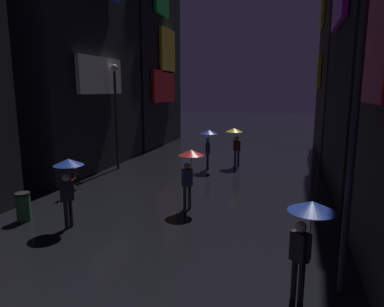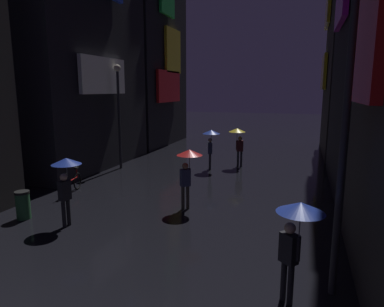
{
  "view_description": "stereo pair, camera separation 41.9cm",
  "coord_description": "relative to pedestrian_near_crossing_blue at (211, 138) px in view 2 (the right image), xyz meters",
  "views": [
    {
      "loc": [
        3.86,
        -2.63,
        4.17
      ],
      "look_at": [
        0.0,
        10.46,
        1.61
      ],
      "focal_mm": 32.0,
      "sensor_mm": 36.0,
      "label": 1
    },
    {
      "loc": [
        4.26,
        -2.5,
        4.17
      ],
      "look_at": [
        0.0,
        10.46,
        1.61
      ],
      "focal_mm": 32.0,
      "sensor_mm": 36.0,
      "label": 2
    }
  ],
  "objects": [
    {
      "name": "pedestrian_far_right_yellow",
      "position": [
        1.2,
        1.18,
        0.0
      ],
      "size": [
        0.9,
        0.9,
        2.12
      ],
      "color": "#2D2D38",
      "rests_on": "ground"
    },
    {
      "name": "building_left_far",
      "position": [
        -7.18,
        7.29,
        6.93
      ],
      "size": [
        4.25,
        7.62,
        17.21
      ],
      "color": "#232328",
      "rests_on": "ground"
    },
    {
      "name": "streetlamp_right_near",
      "position": [
        5.3,
        -9.98,
        2.22
      ],
      "size": [
        0.36,
        0.36,
        6.34
      ],
      "color": "#2D2D33",
      "rests_on": "ground"
    },
    {
      "name": "bicycle_parked_at_storefront",
      "position": [
        -4.3,
        -5.76,
        -1.28
      ],
      "size": [
        0.47,
        1.79,
        0.96
      ],
      "color": "black",
      "rests_on": "ground"
    },
    {
      "name": "streetlamp_left_far",
      "position": [
        -4.7,
        -1.12,
        1.74
      ],
      "size": [
        0.36,
        0.36,
        5.43
      ],
      "color": "#2D2D33",
      "rests_on": "ground"
    },
    {
      "name": "pedestrian_midstreet_left_red",
      "position": [
        0.8,
        -6.02,
        0.0
      ],
      "size": [
        0.9,
        0.9,
        2.12
      ],
      "color": "#38332D",
      "rests_on": "ground"
    },
    {
      "name": "pedestrian_near_crossing_blue",
      "position": [
        0.0,
        0.0,
        0.0
      ],
      "size": [
        0.9,
        0.9,
        2.12
      ],
      "color": "#2D2D38",
      "rests_on": "ground"
    },
    {
      "name": "pedestrian_midstreet_centre_blue",
      "position": [
        -2.26,
        -8.6,
        0.0
      ],
      "size": [
        0.9,
        0.9,
        2.12
      ],
      "color": "black",
      "rests_on": "ground"
    },
    {
      "name": "trash_bin",
      "position": [
        -4.0,
        -8.64,
        -1.2
      ],
      "size": [
        0.46,
        0.46,
        0.93
      ],
      "color": "#265933",
      "rests_on": "ground"
    },
    {
      "name": "pedestrian_foreground_left_blue",
      "position": [
        4.53,
        -10.64,
        0.0
      ],
      "size": [
        0.9,
        0.9,
        2.12
      ],
      "color": "black",
      "rests_on": "ground"
    }
  ]
}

